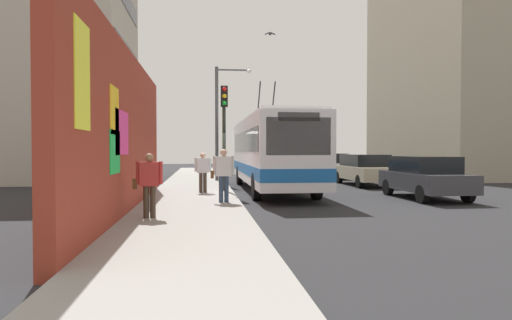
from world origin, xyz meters
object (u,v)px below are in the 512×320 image
object	(u,v)px
parked_car_black	(310,162)
pedestrian_midblock	(203,170)
parked_car_dark_gray	(425,176)
street_lamp	(221,114)
parked_car_champagne	(365,169)
parked_car_silver	(330,165)
pedestrian_near_wall	(149,180)
city_bus	(271,150)
pedestrian_at_curb	(223,171)
traffic_light	(224,120)

from	to	relation	value
parked_car_black	pedestrian_midblock	size ratio (longest dim) A/B	2.75
parked_car_dark_gray	street_lamp	distance (m)	11.67
street_lamp	pedestrian_midblock	bearing A→B (deg)	171.76
parked_car_dark_gray	parked_car_champagne	bearing A→B (deg)	-0.00
parked_car_silver	parked_car_black	distance (m)	5.49
pedestrian_near_wall	street_lamp	xyz separation A→B (m)	(13.21, -2.33, 2.68)
parked_car_silver	pedestrian_near_wall	bearing A→B (deg)	150.56
parked_car_dark_gray	parked_car_silver	size ratio (longest dim) A/B	0.91
parked_car_champagne	parked_car_dark_gray	bearing A→B (deg)	180.00
parked_car_black	pedestrian_near_wall	distance (m)	24.34
city_bus	parked_car_champagne	xyz separation A→B (m)	(2.38, -5.20, -0.97)
pedestrian_at_curb	traffic_light	world-z (taller)	traffic_light
pedestrian_midblock	street_lamp	size ratio (longest dim) A/B	0.25
pedestrian_at_curb	traffic_light	distance (m)	4.38
street_lamp	parked_car_silver	bearing A→B (deg)	-62.91
parked_car_silver	pedestrian_near_wall	world-z (taller)	pedestrian_near_wall
parked_car_champagne	pedestrian_near_wall	bearing A→B (deg)	138.30
parked_car_champagne	parked_car_black	distance (m)	11.69
parked_car_champagne	parked_car_silver	world-z (taller)	same
pedestrian_at_curb	street_lamp	distance (m)	10.56
city_bus	parked_car_champagne	size ratio (longest dim) A/B	2.38
parked_car_black	pedestrian_at_curb	xyz separation A→B (m)	(-19.41, 7.57, 0.32)
pedestrian_near_wall	pedestrian_midblock	size ratio (longest dim) A/B	1.02
parked_car_dark_gray	street_lamp	xyz separation A→B (m)	(8.70, 7.21, 2.92)
city_bus	traffic_light	distance (m)	2.83
street_lamp	traffic_light	bearing A→B (deg)	178.70
city_bus	parked_car_silver	world-z (taller)	city_bus
parked_car_black	pedestrian_midblock	world-z (taller)	pedestrian_midblock
pedestrian_at_curb	parked_car_silver	bearing A→B (deg)	-28.53
parked_car_black	street_lamp	size ratio (longest dim) A/B	0.69
parked_car_silver	pedestrian_near_wall	distance (m)	19.40
parked_car_dark_gray	parked_car_silver	distance (m)	12.38
pedestrian_near_wall	parked_car_silver	bearing A→B (deg)	-29.44
parked_car_champagne	pedestrian_near_wall	distance (m)	14.34
parked_car_champagne	pedestrian_near_wall	size ratio (longest dim) A/B	3.02
parked_car_silver	parked_car_black	bearing A→B (deg)	0.00
pedestrian_midblock	parked_car_silver	bearing A→B (deg)	-37.69
pedestrian_near_wall	traffic_light	size ratio (longest dim) A/B	0.37
pedestrian_midblock	traffic_light	size ratio (longest dim) A/B	0.36
city_bus	parked_car_black	world-z (taller)	city_bus
parked_car_champagne	pedestrian_at_curb	bearing A→B (deg)	135.59
parked_car_champagne	traffic_light	world-z (taller)	traffic_light
pedestrian_near_wall	city_bus	bearing A→B (deg)	-27.52
parked_car_silver	traffic_light	distance (m)	12.57
city_bus	pedestrian_midblock	world-z (taller)	city_bus
street_lamp	pedestrian_at_curb	bearing A→B (deg)	178.00
parked_car_dark_gray	traffic_light	xyz separation A→B (m)	(2.42, 7.35, 2.19)
city_bus	street_lamp	distance (m)	5.63
parked_car_black	street_lamp	distance (m)	12.03
pedestrian_near_wall	street_lamp	world-z (taller)	street_lamp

